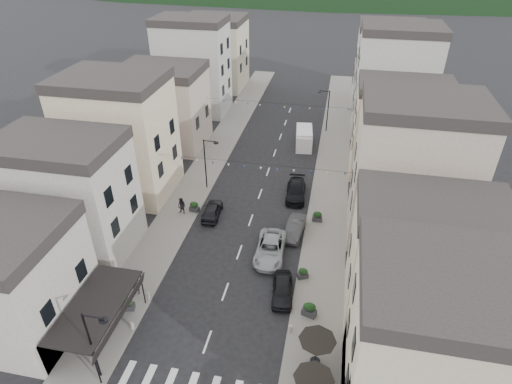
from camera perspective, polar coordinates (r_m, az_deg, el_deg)
sidewalk_left at (r=53.74m, az=-6.12°, el=4.07°), size 4.00×76.00×0.12m
sidewalk_right at (r=51.64m, az=10.04°, el=2.47°), size 4.00×76.00×0.12m
bistro_building at (r=27.54m, az=23.42°, el=-19.36°), size 10.00×8.00×10.00m
boutique_awning at (r=32.21m, az=-20.22°, el=-14.17°), size 3.77×7.50×3.28m
buildings_row_left at (r=58.51m, az=-11.56°, el=12.54°), size 10.20×54.16×14.00m
buildings_row_right at (r=53.59m, az=18.51°, el=9.86°), size 10.20×54.16×14.50m
cafe_terrace at (r=28.00m, az=7.68°, el=-23.73°), size 2.50×8.10×2.53m
streetlamp_left_near at (r=29.55m, az=-20.82°, el=-17.98°), size 1.70×0.56×6.00m
streetlamp_left_far at (r=46.54m, az=-6.50°, el=4.36°), size 1.70×0.56×6.00m
streetlamp_right_far at (r=60.98m, az=9.34°, el=11.15°), size 1.70×0.56×6.00m
bollards at (r=32.00m, az=-6.84°, el=-19.46°), size 11.66×10.26×0.60m
bunting_near at (r=40.85m, az=-0.47°, el=3.45°), size 19.00×0.28×0.62m
bunting_far at (r=55.16m, az=2.99°, el=11.40°), size 19.00×0.28×0.62m
parked_car_a at (r=34.93m, az=3.53°, el=-12.84°), size 2.10×4.23×1.38m
parked_car_b at (r=41.06m, az=5.21°, el=-4.79°), size 1.89×4.40×1.41m
parked_car_c at (r=38.43m, az=1.92°, el=-7.58°), size 2.71×5.58×1.53m
parked_car_d at (r=46.48m, az=5.34°, el=0.16°), size 2.37×5.16×1.46m
parked_car_e at (r=43.51m, az=-5.88°, el=-2.44°), size 1.90×4.18×1.39m
delivery_van at (r=57.33m, az=6.42°, el=7.26°), size 2.60×5.36×2.48m
pedestrian_a at (r=36.00m, az=-15.77°, el=-11.75°), size 0.73×0.49×1.95m
pedestrian_b at (r=43.95m, az=-9.87°, el=-1.86°), size 1.04×0.90×1.83m
planter_la at (r=35.24m, az=-16.77°, el=-14.12°), size 1.12×0.80×1.13m
planter_lb at (r=44.36m, az=-8.25°, el=-1.93°), size 1.07×0.72×1.11m
planter_ra at (r=33.67m, az=7.12°, el=-15.27°), size 1.21×0.88×1.22m
planter_rb at (r=36.53m, az=6.27°, el=-10.71°), size 1.02×0.82×1.00m
planter_rc at (r=42.94m, az=8.18°, el=-3.24°), size 1.00×0.60×1.09m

